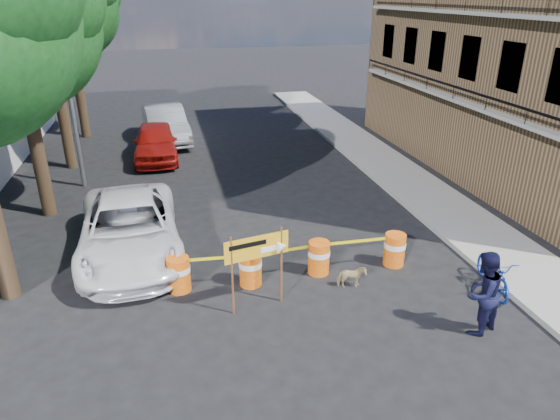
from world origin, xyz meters
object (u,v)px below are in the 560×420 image
detour_sign (266,251)px  dog (351,277)px  barrel_far_left (179,273)px  barrel_mid_right (319,257)px  barrel_far_right (395,249)px  bicycle (497,256)px  barrel_mid_left (250,268)px  pedestrian (482,293)px  sedan_red (156,142)px  sedan_silver (165,124)px  suv_white (130,229)px

detour_sign → dog: size_ratio=2.81×
detour_sign → barrel_far_left: bearing=138.3°
barrel_mid_right → dog: 1.06m
barrel_far_right → bicycle: (1.85, -1.69, 0.46)m
bicycle → barrel_far_left: bearing=-179.8°
barrel_far_left → barrel_mid_left: (1.76, -0.13, 0.00)m
pedestrian → sedan_red: size_ratio=0.42×
bicycle → sedan_silver: 17.42m
barrel_mid_right → pedestrian: (2.64, -3.13, 0.49)m
barrel_mid_left → sedan_red: 11.42m
barrel_far_left → detour_sign: size_ratio=0.46×
barrel_far_right → sedan_silver: 15.12m
barrel_mid_left → bicycle: size_ratio=0.48×
pedestrian → suv_white: bearing=-58.7°
detour_sign → pedestrian: size_ratio=1.03×
barrel_mid_right → suv_white: (-4.82, 2.16, 0.33)m
pedestrian → suv_white: pedestrian is taller
barrel_far_right → detour_sign: (-3.76, -1.13, 0.98)m
barrel_far_right → detour_sign: bearing=-163.3°
suv_white → barrel_mid_right: bearing=-26.9°
dog → barrel_mid_left: bearing=80.7°
barrel_mid_right → suv_white: size_ratio=0.16×
barrel_mid_left → suv_white: size_ratio=0.16×
barrel_mid_right → sedan_red: (-4.10, 11.04, 0.31)m
barrel_mid_right → barrel_mid_left: bearing=-175.1°
bicycle → dog: bearing=178.7°
barrel_mid_right → barrel_far_right: (2.12, -0.03, 0.00)m
pedestrian → bicycle: 1.94m
suv_white → pedestrian: bearing=-38.1°
barrel_far_right → bicycle: bearing=-42.3°
barrel_mid_right → pedestrian: size_ratio=0.47×
barrel_far_right → bicycle: size_ratio=0.48×
dog → barrel_mid_right: bearing=41.2°
detour_sign → suv_white: size_ratio=0.34×
pedestrian → bicycle: bearing=-156.7°
dog → sedan_silver: (-4.22, 14.82, 0.57)m
barrel_far_right → suv_white: suv_white is taller
barrel_mid_left → barrel_far_right: same height
detour_sign → bicycle: detour_sign is taller
barrel_mid_right → detour_sign: size_ratio=0.46×
barrel_mid_left → detour_sign: bearing=-78.8°
barrel_far_left → bicycle: (7.57, -1.69, 0.46)m
barrel_far_left → pedestrian: (6.24, -3.11, 0.49)m
barrel_mid_right → sedan_silver: bearing=104.6°
barrel_mid_left → barrel_mid_right: 1.84m
bicycle → suv_white: size_ratio=0.32×
barrel_far_left → detour_sign: bearing=-30.0°
barrel_far_left → sedan_silver: bearing=90.1°
suv_white → sedan_red: bearing=82.6°
bicycle → suv_white: (-8.79, 3.88, -0.13)m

